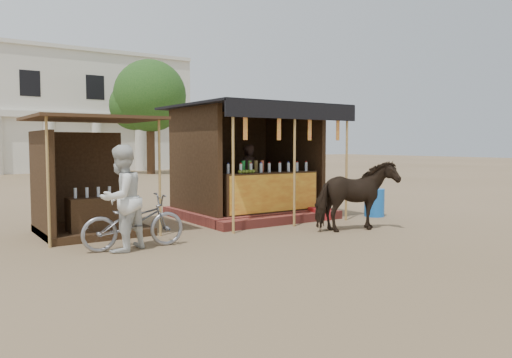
% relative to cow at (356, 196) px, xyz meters
% --- Properties ---
extents(ground, '(120.00, 120.00, 0.00)m').
position_rel_cow_xyz_m(ground, '(-1.69, -0.34, -0.75)').
color(ground, '#846B4C').
rests_on(ground, ground).
extents(main_stall, '(3.60, 3.61, 2.78)m').
position_rel_cow_xyz_m(main_stall, '(-0.69, 3.02, 0.28)').
color(main_stall, '#953931').
rests_on(main_stall, ground).
extents(secondary_stall, '(2.40, 2.40, 2.38)m').
position_rel_cow_xyz_m(secondary_stall, '(-4.86, 2.90, 0.10)').
color(secondary_stall, '#3B2615').
rests_on(secondary_stall, ground).
extents(cow, '(1.88, 1.11, 1.49)m').
position_rel_cow_xyz_m(cow, '(0.00, 0.00, 0.00)').
color(cow, black).
rests_on(cow, ground).
extents(motorbike, '(1.85, 0.75, 0.95)m').
position_rel_cow_xyz_m(motorbike, '(-4.52, 0.92, -0.27)').
color(motorbike, gray).
rests_on(motorbike, ground).
extents(bystander, '(1.11, 1.03, 1.83)m').
position_rel_cow_xyz_m(bystander, '(-4.76, 0.84, 0.17)').
color(bystander, silver).
rests_on(bystander, ground).
extents(blue_barrel, '(0.54, 0.54, 0.71)m').
position_rel_cow_xyz_m(blue_barrel, '(1.97, 1.28, -0.39)').
color(blue_barrel, blue).
rests_on(blue_barrel, ground).
extents(red_crate, '(0.52, 0.53, 0.29)m').
position_rel_cow_xyz_m(red_crate, '(0.44, 1.66, -0.60)').
color(red_crate, '#AE1D21').
rests_on(red_crate, ground).
extents(cooler, '(0.69, 0.52, 0.46)m').
position_rel_cow_xyz_m(cooler, '(0.44, 2.21, -0.51)').
color(cooler, '#186C3E').
rests_on(cooler, ground).
extents(tree, '(4.50, 4.40, 7.00)m').
position_rel_cow_xyz_m(tree, '(4.12, 21.81, 3.89)').
color(tree, '#382314').
rests_on(tree, ground).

